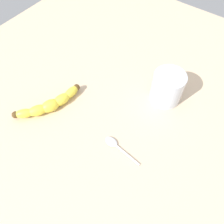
% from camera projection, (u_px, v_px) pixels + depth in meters
% --- Properties ---
extents(wooden_tabletop, '(1.20, 1.20, 0.03)m').
position_uv_depth(wooden_tabletop, '(122.00, 112.00, 0.69)').
color(wooden_tabletop, beige).
rests_on(wooden_tabletop, ground).
extents(banana, '(0.19, 0.10, 0.04)m').
position_uv_depth(banana, '(49.00, 104.00, 0.66)').
color(banana, yellow).
rests_on(banana, wooden_tabletop).
extents(smoothie_glass, '(0.09, 0.09, 0.09)m').
position_uv_depth(smoothie_glass, '(167.00, 88.00, 0.66)').
color(smoothie_glass, silver).
rests_on(smoothie_glass, wooden_tabletop).
extents(teaspoon, '(0.03, 0.11, 0.01)m').
position_uv_depth(teaspoon, '(113.00, 143.00, 0.61)').
color(teaspoon, silver).
rests_on(teaspoon, wooden_tabletop).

